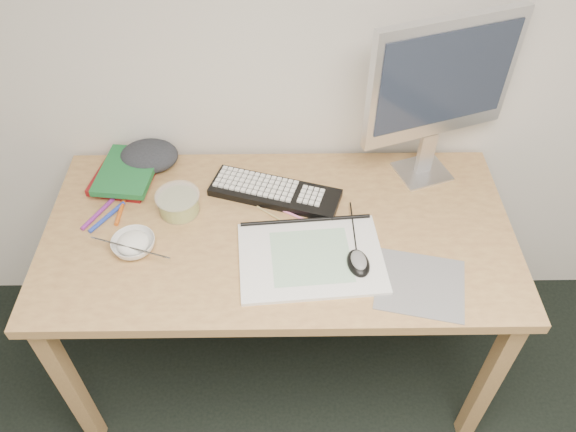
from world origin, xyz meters
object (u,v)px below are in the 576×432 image
monitor (442,83)px  rice_bowl (134,245)px  desk (279,247)px  sketchpad (311,258)px  keyboard (275,193)px

monitor → rice_bowl: bearing=-179.2°
desk → sketchpad: (0.09, -0.12, 0.09)m
desk → monitor: (0.47, 0.25, 0.42)m
keyboard → desk: bearing=-67.7°
sketchpad → monitor: monitor is taller
keyboard → rice_bowl: size_ratio=3.27×
sketchpad → rice_bowl: (-0.51, 0.04, 0.01)m
sketchpad → rice_bowl: rice_bowl is taller
monitor → rice_bowl: 1.00m
rice_bowl → monitor: bearing=20.1°
keyboard → rice_bowl: bearing=-133.6°
keyboard → monitor: bearing=30.0°
monitor → rice_bowl: monitor is taller
monitor → desk: bearing=-171.5°
rice_bowl → sketchpad: bearing=-4.9°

